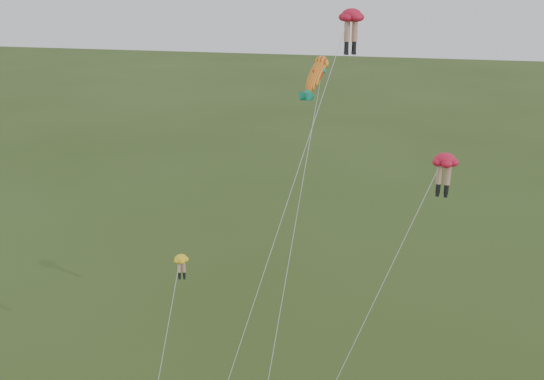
# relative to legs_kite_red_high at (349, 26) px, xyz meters

# --- Properties ---
(legs_kite_red_high) EXTENTS (6.56, 10.55, 20.78)m
(legs_kite_red_high) POSITION_rel_legs_kite_red_high_xyz_m (0.00, 0.00, 0.00)
(legs_kite_red_high) COLOR red
(legs_kite_red_high) RESTS_ON ground
(legs_kite_red_mid) EXTENTS (6.56, 5.19, 14.67)m
(legs_kite_red_mid) POSITION_rel_legs_kite_red_high_xyz_m (5.07, -5.37, -6.02)
(legs_kite_red_mid) COLOR red
(legs_kite_red_mid) RESTS_ON ground
(legs_kite_yellow) EXTENTS (1.00, 6.13, 8.86)m
(legs_kite_yellow) POSITION_rel_legs_kite_red_high_xyz_m (-7.58, -7.21, -11.94)
(legs_kite_yellow) COLOR yellow
(legs_kite_yellow) RESTS_ON ground
(fish_kite) EXTENTS (1.77, 14.18, 18.18)m
(fish_kite) POSITION_rel_legs_kite_red_high_xyz_m (-1.98, 1.90, -3.07)
(fish_kite) COLOR yellow
(fish_kite) RESTS_ON ground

